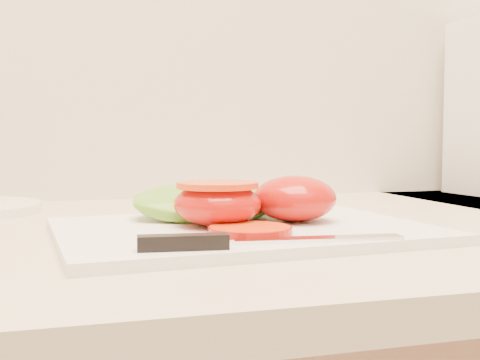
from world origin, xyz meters
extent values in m
cube|color=beige|center=(0.00, 1.68, 0.92)|extent=(3.92, 0.65, 0.03)
cube|color=white|center=(-0.20, 1.60, 0.94)|extent=(0.38, 0.29, 0.01)
ellipsoid|color=red|center=(-0.14, 1.62, 0.96)|extent=(0.09, 0.09, 0.05)
ellipsoid|color=red|center=(-0.23, 1.61, 0.96)|extent=(0.09, 0.09, 0.04)
cylinder|color=red|center=(-0.23, 1.61, 0.98)|extent=(0.08, 0.08, 0.01)
cylinder|color=#F14E0B|center=(-0.21, 1.55, 0.94)|extent=(0.07, 0.07, 0.01)
ellipsoid|color=#5DAB2D|center=(-0.22, 1.68, 0.96)|extent=(0.18, 0.14, 0.03)
cube|color=silver|center=(-0.17, 1.50, 0.94)|extent=(0.15, 0.04, 0.00)
cube|color=black|center=(-0.28, 1.49, 0.95)|extent=(0.07, 0.02, 0.01)
camera|label=1|loc=(-0.37, 1.03, 1.03)|focal=45.00mm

